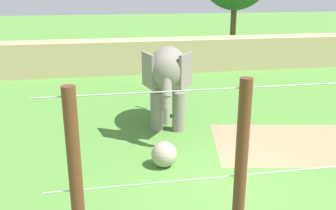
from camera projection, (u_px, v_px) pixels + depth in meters
ground_plane at (232, 185)px, 10.00m from camera, size 120.00×120.00×0.00m
dirt_patch at (294, 144)px, 12.57m from camera, size 5.85×4.46×0.01m
embankment_wall at (155, 55)px, 22.78m from camera, size 36.00×1.80×1.94m
elephant at (168, 74)px, 13.52m from camera, size 2.03×3.99×2.99m
enrichment_ball at (164, 154)px, 10.92m from camera, size 0.75×0.75×0.75m
cable_fence at (304, 183)px, 6.34m from camera, size 8.41×0.20×3.75m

